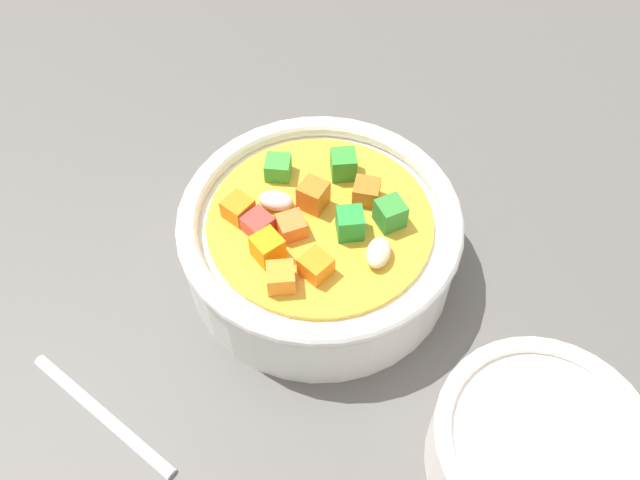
{
  "coord_description": "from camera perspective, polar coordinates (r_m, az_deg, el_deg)",
  "views": [
    {
      "loc": [
        1.64,
        -27.53,
        39.87
      ],
      "look_at": [
        0.0,
        0.0,
        2.95
      ],
      "focal_mm": 36.81,
      "sensor_mm": 36.0,
      "label": 1
    }
  ],
  "objects": [
    {
      "name": "side_bowl_small",
      "position": [
        0.41,
        18.45,
        -16.97
      ],
      "size": [
        12.49,
        12.49,
        5.08
      ],
      "color": "white",
      "rests_on": "ground_plane"
    },
    {
      "name": "spoon",
      "position": [
        0.43,
        -13.81,
        -18.29
      ],
      "size": [
        18.15,
        13.01,
        0.85
      ],
      "rotation": [
        0.0,
        0.0,
        5.69
      ],
      "color": "silver",
      "rests_on": "ground_plane"
    },
    {
      "name": "soup_bowl_main",
      "position": [
        0.46,
        -0.01,
        0.25
      ],
      "size": [
        19.4,
        19.4,
        7.29
      ],
      "color": "white",
      "rests_on": "ground_plane"
    },
    {
      "name": "ground_plane",
      "position": [
        0.49,
        -0.0,
        -2.75
      ],
      "size": [
        140.0,
        140.0,
        2.0
      ],
      "primitive_type": "cube",
      "color": "#565451"
    }
  ]
}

